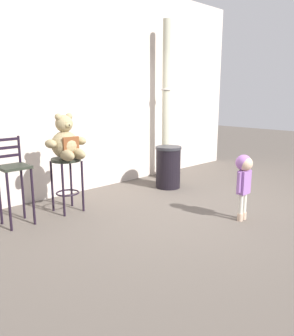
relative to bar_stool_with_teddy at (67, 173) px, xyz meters
The scene contains 8 objects.
ground_plane 1.81m from the bar_stool_with_teddy, 41.56° to the right, with size 24.00×24.00×0.00m, color #584F48.
building_wall 2.00m from the bar_stool_with_teddy, 35.02° to the left, with size 6.97×0.30×3.61m, color beige.
bar_stool_with_teddy is the anchor object (origin of this frame).
teddy_bear 0.45m from the bar_stool_with_teddy, 90.00° to the right, with size 0.60×0.54×0.63m.
child_walking 2.46m from the bar_stool_with_teddy, 51.94° to the right, with size 0.28×0.23×0.89m.
trash_bin 2.00m from the bar_stool_with_teddy, ahead, with size 0.47×0.47×0.76m.
lamppost 2.63m from the bar_stool_with_teddy, ahead, with size 0.35×0.35×3.05m.
bar_chair_empty 0.76m from the bar_stool_with_teddy, behind, with size 0.36×0.36×1.14m.
Camera 1 is at (-3.68, -3.03, 1.66)m, focal length 35.99 mm.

